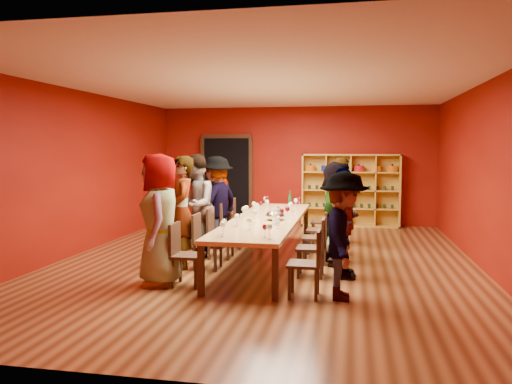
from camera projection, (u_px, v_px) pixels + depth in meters
room_shell at (266, 174)px, 8.43m from camera, size 7.10×9.10×3.04m
tasting_table at (266, 221)px, 8.50m from camera, size 1.10×4.50×0.75m
doorway at (227, 179)px, 13.14m from camera, size 1.40×0.17×2.30m
shelving_unit at (350, 187)px, 12.44m from camera, size 2.40×0.40×1.80m
chair_person_left_0 at (182, 251)px, 7.03m from camera, size 0.42×0.42×0.89m
person_left_0 at (160, 220)px, 7.05m from camera, size 0.76×1.02×1.87m
chair_person_left_1 at (203, 238)px, 8.01m from camera, size 0.42×0.42×0.89m
person_left_1 at (182, 212)px, 8.04m from camera, size 0.71×0.80×1.82m
chair_person_left_2 at (216, 230)px, 8.80m from camera, size 0.42×0.42×0.89m
person_left_2 at (195, 206)px, 8.84m from camera, size 0.67×0.98×1.84m
chair_person_left_3 at (229, 223)px, 9.70m from camera, size 0.42×0.42×0.89m
person_left_3 at (217, 202)px, 9.71m from camera, size 0.85×1.25×1.79m
chair_person_left_4 at (238, 217)px, 10.46m from camera, size 0.42×0.42×0.89m
person_left_4 at (221, 202)px, 10.51m from camera, size 0.76×1.04×1.62m
chair_person_right_0 at (310, 260)px, 6.48m from camera, size 0.42×0.42×0.89m
person_right_0 at (344, 236)px, 6.37m from camera, size 0.44×1.07×1.65m
chair_person_right_1 at (316, 244)px, 7.52m from camera, size 0.42×0.42×0.89m
person_right_1 at (343, 223)px, 7.42m from camera, size 0.54×1.01×1.65m
chair_person_right_2 at (320, 234)px, 8.39m from camera, size 0.42×0.42×0.89m
person_right_2 at (337, 213)px, 8.30m from camera, size 0.68×1.65×1.73m
chair_person_right_3 at (323, 227)px, 9.19m from camera, size 0.42×0.42×0.89m
person_right_3 at (336, 210)px, 9.11m from camera, size 0.51×0.83×1.62m
chair_person_right_4 at (325, 219)px, 10.20m from camera, size 0.42×0.42×0.89m
person_right_4 at (343, 201)px, 10.10m from camera, size 0.50×0.67×1.75m
wine_glass_0 at (246, 208)px, 8.63m from camera, size 0.08×0.08×0.21m
wine_glass_1 at (244, 210)px, 8.50m from camera, size 0.08×0.08×0.20m
wine_glass_2 at (223, 225)px, 6.73m from camera, size 0.08×0.08×0.21m
wine_glass_3 at (278, 219)px, 7.39m from camera, size 0.08×0.08×0.19m
wine_glass_4 at (267, 202)px, 9.78m from camera, size 0.07×0.07×0.18m
wine_glass_5 at (255, 213)px, 8.00m from camera, size 0.08×0.08×0.21m
wine_glass_6 at (277, 209)px, 8.71m from camera, size 0.07×0.07×0.18m
wine_glass_7 at (287, 209)px, 8.50m from camera, size 0.08×0.08×0.21m
wine_glass_8 at (291, 205)px, 9.34m from camera, size 0.08×0.08×0.19m
wine_glass_9 at (265, 228)px, 6.68m from camera, size 0.07×0.07×0.18m
wine_glass_10 at (296, 201)px, 10.00m from camera, size 0.08×0.08×0.19m
wine_glass_11 at (237, 217)px, 7.59m from camera, size 0.08×0.08×0.19m
wine_glass_12 at (290, 206)px, 9.24m from camera, size 0.07×0.07×0.18m
wine_glass_13 at (237, 217)px, 7.69m from camera, size 0.07×0.07×0.18m
wine_glass_14 at (269, 227)px, 6.54m from camera, size 0.09×0.09×0.21m
wine_glass_15 at (254, 204)px, 9.31m from camera, size 0.08×0.08×0.20m
wine_glass_16 at (265, 199)px, 10.46m from camera, size 0.07×0.07×0.18m
wine_glass_17 at (276, 216)px, 7.66m from camera, size 0.09×0.09×0.21m
wine_glass_18 at (282, 211)px, 8.28m from camera, size 0.08×0.08×0.20m
wine_glass_19 at (224, 223)px, 6.91m from camera, size 0.09×0.09×0.21m
wine_glass_20 at (261, 204)px, 9.51m from camera, size 0.07×0.07×0.18m
wine_glass_21 at (299, 200)px, 10.21m from camera, size 0.08×0.08×0.19m
wine_glass_22 at (249, 221)px, 7.27m from camera, size 0.08×0.08×0.19m
wine_glass_23 at (267, 199)px, 10.27m from camera, size 0.09×0.09×0.22m
spittoon_bowl at (275, 216)px, 8.26m from camera, size 0.32×0.32×0.18m
carafe_a at (257, 211)px, 8.57m from camera, size 0.11×0.11×0.25m
carafe_b at (276, 216)px, 7.82m from camera, size 0.14×0.14×0.29m
wine_bottle at (290, 200)px, 10.40m from camera, size 0.09×0.09×0.31m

